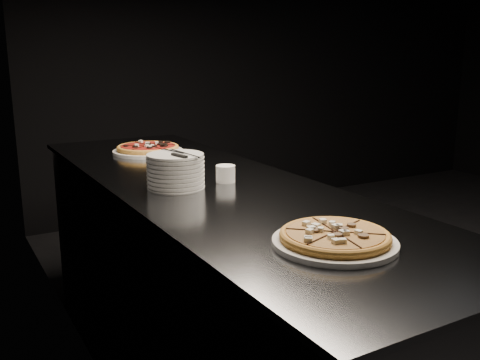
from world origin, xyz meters
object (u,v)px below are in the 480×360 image
counter (209,292)px  plate_stack (176,171)px  pizza_mushroom (335,238)px  ramekin (226,173)px  pizza_tomato (148,149)px  cutlery (179,154)px

counter → plate_stack: size_ratio=11.67×
pizza_mushroom → ramekin: (0.09, 0.76, 0.01)m
pizza_mushroom → plate_stack: (-0.11, 0.78, 0.04)m
pizza_tomato → plate_stack: (-0.16, -0.72, 0.04)m
pizza_tomato → cutlery: 0.75m
plate_stack → pizza_tomato: bearing=77.6°
pizza_mushroom → pizza_tomato: pizza_tomato is taller
cutlery → pizza_mushroom: bearing=-94.4°
plate_stack → ramekin: 0.20m
plate_stack → cutlery: size_ratio=0.93×
counter → plate_stack: (-0.14, -0.02, 0.52)m
pizza_tomato → cutlery: size_ratio=1.77×
pizza_mushroom → plate_stack: bearing=97.9°
pizza_mushroom → pizza_tomato: (0.05, 1.49, 0.00)m
ramekin → cutlery: bearing=179.3°
cutlery → ramekin: cutlery is taller
pizza_tomato → ramekin: 0.74m
cutlery → ramekin: 0.21m
pizza_mushroom → ramekin: size_ratio=4.92×
counter → ramekin: ramekin is taller
plate_stack → ramekin: bearing=-5.3°
counter → cutlery: cutlery is taller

